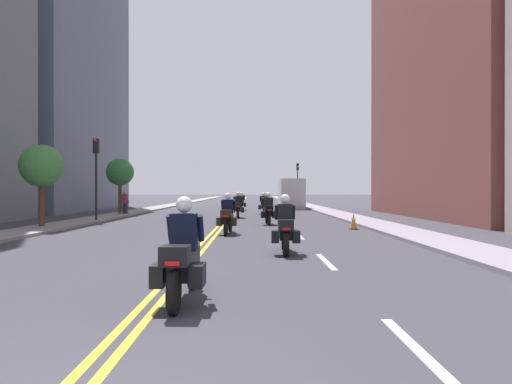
{
  "coord_description": "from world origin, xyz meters",
  "views": [
    {
      "loc": [
        1.53,
        -2.63,
        1.72
      ],
      "look_at": [
        1.79,
        27.84,
        1.62
      ],
      "focal_mm": 30.83,
      "sensor_mm": 36.0,
      "label": 1
    }
  ],
  "objects_px": {
    "traffic_light_near": "(96,164)",
    "traffic_light_far": "(298,176)",
    "motorcycle_3": "(268,211)",
    "motorcycle_5": "(264,205)",
    "pedestrian_1": "(125,203)",
    "motorcycle_4": "(238,207)",
    "traffic_cone_0": "(354,221)",
    "parked_truck": "(291,195)",
    "motorcycle_1": "(285,230)",
    "motorcycle_2": "(228,217)",
    "street_tree_0": "(42,166)",
    "motorcycle_6": "(242,203)",
    "street_tree_1": "(120,173)",
    "motorcycle_0": "(183,259)"
  },
  "relations": [
    {
      "from": "motorcycle_2",
      "to": "pedestrian_1",
      "type": "xyz_separation_m",
      "value": [
        -7.85,
        13.11,
        0.21
      ]
    },
    {
      "from": "motorcycle_1",
      "to": "street_tree_1",
      "type": "height_order",
      "value": "street_tree_1"
    },
    {
      "from": "motorcycle_5",
      "to": "traffic_cone_0",
      "type": "height_order",
      "value": "motorcycle_5"
    },
    {
      "from": "motorcycle_1",
      "to": "motorcycle_6",
      "type": "bearing_deg",
      "value": 96.01
    },
    {
      "from": "traffic_light_far",
      "to": "parked_truck",
      "type": "bearing_deg",
      "value": -99.48
    },
    {
      "from": "motorcycle_1",
      "to": "pedestrian_1",
      "type": "height_order",
      "value": "pedestrian_1"
    },
    {
      "from": "pedestrian_1",
      "to": "street_tree_1",
      "type": "bearing_deg",
      "value": -170.27
    },
    {
      "from": "motorcycle_5",
      "to": "traffic_light_near",
      "type": "distance_m",
      "value": 12.82
    },
    {
      "from": "pedestrian_1",
      "to": "motorcycle_4",
      "type": "bearing_deg",
      "value": 3.83
    },
    {
      "from": "traffic_cone_0",
      "to": "pedestrian_1",
      "type": "distance_m",
      "value": 17.32
    },
    {
      "from": "motorcycle_1",
      "to": "traffic_light_near",
      "type": "distance_m",
      "value": 15.58
    },
    {
      "from": "pedestrian_1",
      "to": "traffic_light_far",
      "type": "bearing_deg",
      "value": 80.71
    },
    {
      "from": "motorcycle_2",
      "to": "motorcycle_6",
      "type": "relative_size",
      "value": 1.12
    },
    {
      "from": "traffic_cone_0",
      "to": "street_tree_1",
      "type": "bearing_deg",
      "value": 140.83
    },
    {
      "from": "traffic_light_near",
      "to": "traffic_light_far",
      "type": "xyz_separation_m",
      "value": [
        14.06,
        29.03,
        0.27
      ]
    },
    {
      "from": "motorcycle_4",
      "to": "traffic_light_near",
      "type": "relative_size",
      "value": 0.48
    },
    {
      "from": "parked_truck",
      "to": "traffic_light_near",
      "type": "bearing_deg",
      "value": -123.9
    },
    {
      "from": "street_tree_1",
      "to": "parked_truck",
      "type": "distance_m",
      "value": 17.56
    },
    {
      "from": "motorcycle_2",
      "to": "street_tree_1",
      "type": "distance_m",
      "value": 15.72
    },
    {
      "from": "motorcycle_4",
      "to": "traffic_light_near",
      "type": "bearing_deg",
      "value": -158.02
    },
    {
      "from": "pedestrian_1",
      "to": "motorcycle_2",
      "type": "bearing_deg",
      "value": -36.09
    },
    {
      "from": "motorcycle_6",
      "to": "parked_truck",
      "type": "distance_m",
      "value": 6.2
    },
    {
      "from": "motorcycle_5",
      "to": "street_tree_0",
      "type": "bearing_deg",
      "value": -127.29
    },
    {
      "from": "motorcycle_2",
      "to": "traffic_cone_0",
      "type": "distance_m",
      "value": 5.84
    },
    {
      "from": "motorcycle_0",
      "to": "pedestrian_1",
      "type": "relative_size",
      "value": 1.31
    },
    {
      "from": "motorcycle_0",
      "to": "traffic_light_far",
      "type": "bearing_deg",
      "value": 83.34
    },
    {
      "from": "traffic_light_near",
      "to": "traffic_light_far",
      "type": "height_order",
      "value": "traffic_light_far"
    },
    {
      "from": "motorcycle_3",
      "to": "motorcycle_4",
      "type": "xyz_separation_m",
      "value": [
        -1.72,
        5.46,
        -0.02
      ]
    },
    {
      "from": "motorcycle_3",
      "to": "traffic_cone_0",
      "type": "height_order",
      "value": "motorcycle_3"
    },
    {
      "from": "traffic_light_far",
      "to": "motorcycle_3",
      "type": "bearing_deg",
      "value": -98.66
    },
    {
      "from": "motorcycle_3",
      "to": "traffic_light_near",
      "type": "height_order",
      "value": "traffic_light_near"
    },
    {
      "from": "parked_truck",
      "to": "motorcycle_4",
      "type": "bearing_deg",
      "value": -107.52
    },
    {
      "from": "traffic_light_near",
      "to": "motorcycle_1",
      "type": "bearing_deg",
      "value": -52.0
    },
    {
      "from": "street_tree_1",
      "to": "pedestrian_1",
      "type": "bearing_deg",
      "value": -13.28
    },
    {
      "from": "motorcycle_1",
      "to": "street_tree_0",
      "type": "distance_m",
      "value": 13.26
    },
    {
      "from": "motorcycle_1",
      "to": "traffic_light_far",
      "type": "bearing_deg",
      "value": 85.65
    },
    {
      "from": "motorcycle_3",
      "to": "motorcycle_5",
      "type": "relative_size",
      "value": 1.04
    },
    {
      "from": "motorcycle_1",
      "to": "motorcycle_2",
      "type": "bearing_deg",
      "value": 111.24
    },
    {
      "from": "motorcycle_2",
      "to": "street_tree_0",
      "type": "relative_size",
      "value": 0.61
    },
    {
      "from": "street_tree_0",
      "to": "motorcycle_1",
      "type": "bearing_deg",
      "value": -37.14
    },
    {
      "from": "motorcycle_6",
      "to": "motorcycle_1",
      "type": "bearing_deg",
      "value": -86.96
    },
    {
      "from": "motorcycle_6",
      "to": "street_tree_0",
      "type": "height_order",
      "value": "street_tree_0"
    },
    {
      "from": "traffic_light_near",
      "to": "street_tree_0",
      "type": "height_order",
      "value": "traffic_light_near"
    },
    {
      "from": "motorcycle_0",
      "to": "motorcycle_5",
      "type": "bearing_deg",
      "value": 87.15
    },
    {
      "from": "motorcycle_4",
      "to": "traffic_light_near",
      "type": "height_order",
      "value": "traffic_light_near"
    },
    {
      "from": "motorcycle_4",
      "to": "motorcycle_5",
      "type": "height_order",
      "value": "motorcycle_4"
    },
    {
      "from": "motorcycle_0",
      "to": "street_tree_0",
      "type": "xyz_separation_m",
      "value": [
        -8.45,
        13.15,
        2.15
      ]
    },
    {
      "from": "traffic_cone_0",
      "to": "traffic_light_far",
      "type": "height_order",
      "value": "traffic_light_far"
    },
    {
      "from": "motorcycle_5",
      "to": "pedestrian_1",
      "type": "height_order",
      "value": "pedestrian_1"
    },
    {
      "from": "traffic_cone_0",
      "to": "street_tree_1",
      "type": "relative_size",
      "value": 0.19
    }
  ]
}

